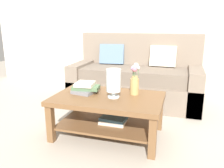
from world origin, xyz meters
TOP-DOWN VIEW (x-y plane):
  - ground_plane at (0.00, 0.00)m, footprint 10.00×10.00m
  - back_wall at (0.00, 1.65)m, footprint 6.40×0.12m
  - couch at (-0.03, 0.85)m, footprint 1.96×0.90m
  - coffee_table at (-0.09, -0.41)m, footprint 1.17×0.74m
  - book_stack_main at (-0.38, -0.35)m, footprint 0.32×0.25m
  - glass_hurricane_vase at (-0.02, -0.42)m, footprint 0.15×0.15m
  - flower_pitcher at (0.17, -0.25)m, footprint 0.10×0.11m

SIDE VIEW (x-z plane):
  - ground_plane at x=0.00m, z-range 0.00..0.00m
  - coffee_table at x=-0.09m, z-range 0.10..0.56m
  - couch at x=-0.03m, z-range -0.17..0.89m
  - book_stack_main at x=-0.38m, z-range 0.45..0.57m
  - flower_pitcher at x=0.17m, z-range 0.43..0.78m
  - glass_hurricane_vase at x=-0.02m, z-range 0.48..0.79m
  - back_wall at x=0.00m, z-range 0.00..2.70m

